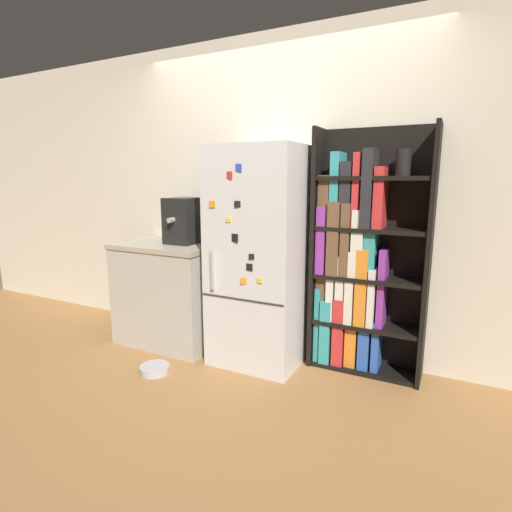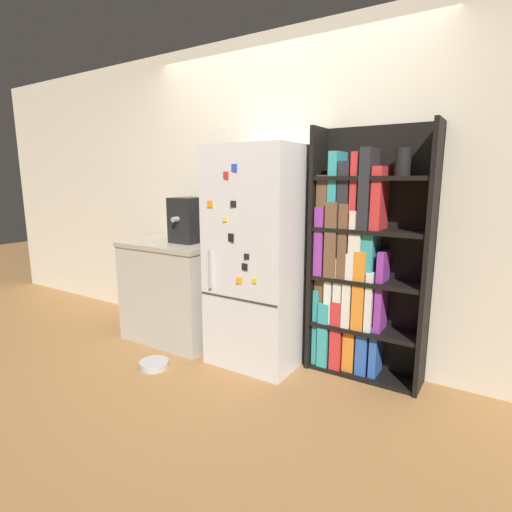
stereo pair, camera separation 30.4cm
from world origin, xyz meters
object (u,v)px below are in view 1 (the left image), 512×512
Objects in this scene: espresso_machine at (185,220)px; bookshelf at (357,262)px; pet_bowl at (155,368)px; refrigerator at (261,257)px.

bookshelf is at bearing 5.60° from espresso_machine.
espresso_machine is 1.25m from pet_bowl.
refrigerator is at bearing 44.34° from pet_bowl.
espresso_machine is (-0.76, 0.05, 0.25)m from refrigerator.
espresso_machine is at bearing 176.47° from refrigerator.
pet_bowl is (-0.61, -0.59, -0.82)m from refrigerator.
refrigerator is 7.51× the size of pet_bowl.
pet_bowl is at bearing -135.66° from refrigerator.
pet_bowl is (0.15, -0.64, -1.07)m from espresso_machine.
refrigerator is at bearing -165.03° from bookshelf.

